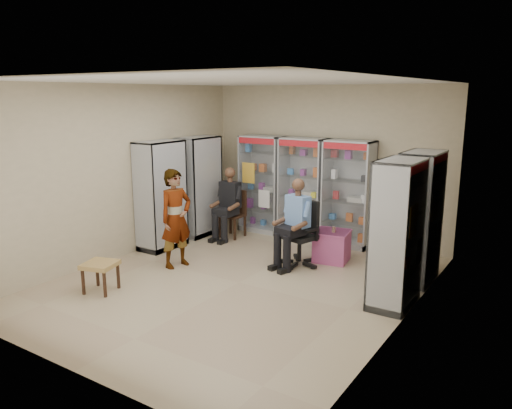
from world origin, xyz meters
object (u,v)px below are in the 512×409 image
Objects in this scene: woven_stool_b at (101,277)px; cabinet_back_right at (348,194)px; woven_stool_a at (396,262)px; wooden_chair at (232,214)px; pink_trunk at (332,246)px; cabinet_left_far at (199,186)px; cabinet_right_far at (419,217)px; office_chair at (300,233)px; cabinet_back_left at (262,184)px; cabinet_back_mid at (303,189)px; cabinet_left_near at (161,195)px; seated_shopkeeper at (298,225)px; cabinet_right_near at (397,234)px; standing_man at (176,218)px.

cabinet_back_right is at bearing 62.97° from woven_stool_b.
wooden_chair is at bearing 174.84° from woven_stool_a.
cabinet_back_right reaches higher than pink_trunk.
cabinet_right_far is at bearing 87.43° from cabinet_left_far.
office_chair is at bearing 100.77° from cabinet_right_far.
cabinet_back_mid is (0.95, 0.00, 0.00)m from cabinet_back_left.
cabinet_left_near is 2.67m from seated_shopkeeper.
cabinet_left_far reaches higher than office_chair.
woven_stool_a is at bearing 15.52° from cabinet_right_near.
cabinet_back_left is 5.02× the size of woven_stool_a.
seated_shopkeeper is (2.61, 0.50, -0.30)m from cabinet_left_near.
woven_stool_b is (-1.87, -2.62, -0.33)m from office_chair.
cabinet_right_near is 3.61× the size of pink_trunk.
cabinet_right_near is at bearing 87.43° from cabinet_left_near.
cabinet_back_right is 2.98m from cabinet_left_far.
cabinet_right_near reaches higher than woven_stool_b.
wooden_chair is at bearing -161.25° from cabinet_back_right.
cabinet_back_left is 4.53× the size of woven_stool_b.
cabinet_right_near reaches higher than wooden_chair.
cabinet_back_right is 1.22× the size of standing_man.
cabinet_right_far reaches higher than standing_man.
seated_shopkeeper is 0.77m from pink_trunk.
cabinet_back_mid is 1.72m from seated_shopkeeper.
woven_stool_a is at bearing -1.37° from pink_trunk.
woven_stool_a is at bearing 74.96° from cabinet_right_far.
cabinet_right_near is 4.46m from cabinet_left_near.
cabinet_back_right is 1.44× the size of seated_shopkeeper.
cabinet_right_near is 4.53× the size of woven_stool_b.
cabinet_left_far reaches higher than woven_stool_b.
cabinet_left_far is 2.69m from seated_shopkeeper.
cabinet_back_right is at bearing 98.85° from pink_trunk.
cabinet_back_left is 0.94m from wooden_chair.
office_chair reaches higher than wooden_chair.
woven_stool_a is at bearing -5.16° from wooden_chair.
pink_trunk is 3.82m from woven_stool_b.
cabinet_back_left and cabinet_left_far have the same top height.
cabinet_right_near is at bearing 26.72° from woven_stool_b.
cabinet_back_right and cabinet_right_near have the same top height.
cabinet_right_near is at bearing -40.84° from cabinet_back_mid.
cabinet_right_near is at bearing -7.15° from office_chair.
cabinet_right_near is 5.02× the size of woven_stool_a.
pink_trunk is 2.70m from standing_man.
wooden_chair is at bearing 83.96° from cabinet_right_far.
pink_trunk is 1.39× the size of woven_stool_a.
cabinet_right_near is (1.63, -2.23, 0.00)m from cabinet_back_right.
woven_stool_a is 0.24× the size of standing_man.
cabinet_back_left is 1.00× the size of cabinet_right_far.
cabinet_left_near reaches higher than seated_shopkeeper.
cabinet_back_right is 1.83× the size of office_chair.
standing_man is (-3.53, -0.43, -0.18)m from cabinet_right_near.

